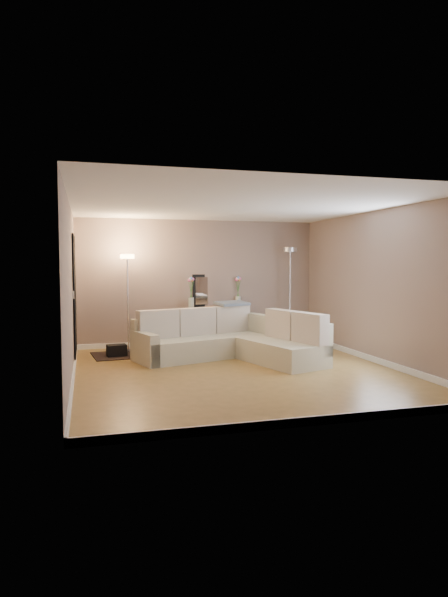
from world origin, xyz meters
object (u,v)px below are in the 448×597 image
object	(u,v)px
sectional_sofa	(231,340)
floor_lamp_unlit	(290,276)
console_table	(212,324)
floor_lamp_lit	(128,283)

from	to	relation	value
sectional_sofa	floor_lamp_unlit	world-z (taller)	floor_lamp_unlit
console_table	floor_lamp_unlit	xyz separation A→B (m)	(1.64, -0.27, 1.01)
console_table	floor_lamp_lit	size ratio (longest dim) A/B	0.67
console_table	floor_lamp_unlit	distance (m)	1.94
sectional_sofa	console_table	xyz separation A→B (m)	(0.04, 1.57, 0.10)
sectional_sofa	floor_lamp_lit	size ratio (longest dim) A/B	1.66
floor_lamp_lit	floor_lamp_unlit	distance (m)	3.39
sectional_sofa	console_table	distance (m)	1.57
floor_lamp_lit	floor_lamp_unlit	bearing A→B (deg)	1.28
sectional_sofa	floor_lamp_unlit	xyz separation A→B (m)	(1.68, 1.30, 1.11)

